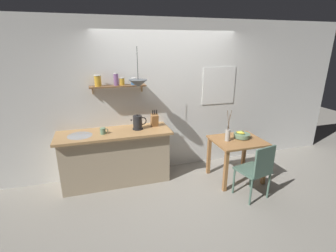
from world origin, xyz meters
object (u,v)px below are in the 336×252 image
Objects in this scene: dining_chair_near at (257,169)px; twig_vase at (228,135)px; dining_table at (237,147)px; knife_block at (155,120)px; electric_kettle at (138,123)px; pendant_lamp at (138,83)px; coffee_mug_by_sink at (103,131)px; fruit_bowl at (242,135)px.

dining_chair_near is 0.73m from twig_vase.
dining_table is 2.82× the size of knife_block.
dining_table is 3.15× the size of electric_kettle.
twig_vase reaches higher than dining_table.
dining_table is at bearing -17.23° from electric_kettle.
pendant_lamp is at bearing 147.30° from dining_chair_near.
twig_vase reaches higher than coffee_mug_by_sink.
twig_vase is (-0.19, 0.01, 0.24)m from dining_table.
knife_block is at bearing 156.33° from dining_table.
knife_block reaches higher than electric_kettle.
electric_kettle reaches higher than coffee_mug_by_sink.
electric_kettle is at bearing 96.45° from pendant_lamp.
dining_chair_near is 3.22× the size of fruit_bowl.
dining_table is 0.23m from fruit_bowl.
dining_chair_near reaches higher than dining_table.
pendant_lamp reaches higher than twig_vase.
twig_vase is 1.69m from pendant_lamp.
fruit_bowl is at bearing -10.82° from pendant_lamp.
dining_table is 0.31m from twig_vase.
pendant_lamp reaches higher than fruit_bowl.
dining_chair_near is at bearing -32.70° from pendant_lamp.
fruit_bowl is 1.53m from knife_block.
twig_vase is at bearing 104.28° from dining_chair_near.
dining_table is at bearing -4.31° from twig_vase.
twig_vase is (-0.16, 0.63, 0.34)m from dining_chair_near.
electric_kettle reaches higher than dining_chair_near.
twig_vase reaches higher than knife_block.
pendant_lamp is at bearing -4.00° from coffee_mug_by_sink.
electric_kettle is 0.31m from knife_block.
electric_kettle is at bearing -166.52° from knife_block.
pendant_lamp is (-0.29, -0.18, 0.66)m from knife_block.
dining_table is at bearing 86.99° from dining_chair_near.
pendant_lamp reaches higher than dining_chair_near.
twig_vase is at bearing -26.62° from knife_block.
dining_chair_near is (-0.03, -0.62, -0.10)m from dining_table.
dining_table is 1.98m from pendant_lamp.
coffee_mug_by_sink is (-2.15, 1.05, 0.47)m from dining_chair_near.
twig_vase is at bearing -171.10° from fruit_bowl.
knife_block is at bearing 32.06° from pendant_lamp.
knife_block is at bearing 153.38° from twig_vase.
fruit_bowl is at bearing 8.90° from twig_vase.
dining_chair_near is at bearing -75.72° from twig_vase.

